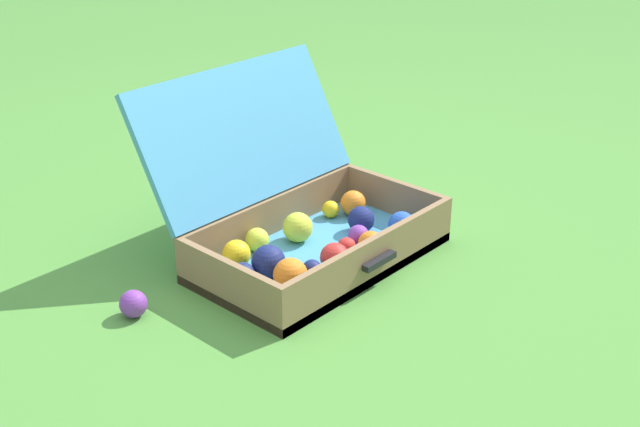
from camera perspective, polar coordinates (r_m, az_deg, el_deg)
name	(u,v)px	position (r m, az deg, el deg)	size (l,w,h in m)	color
ground_plane	(290,270)	(2.13, -2.08, -3.89)	(16.00, 16.00, 0.00)	#4C8C38
open_suitcase	(301,219)	(2.16, -1.33, -0.41)	(0.65, 0.57, 0.45)	#4799C6
stray_ball_on_grass	(133,304)	(1.98, -12.60, -6.03)	(0.06, 0.06, 0.06)	purple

